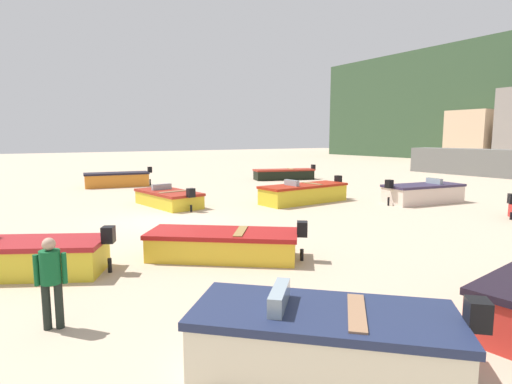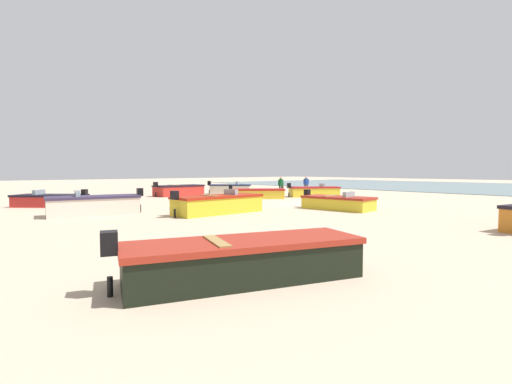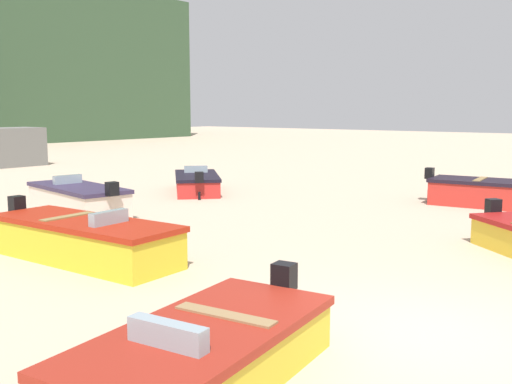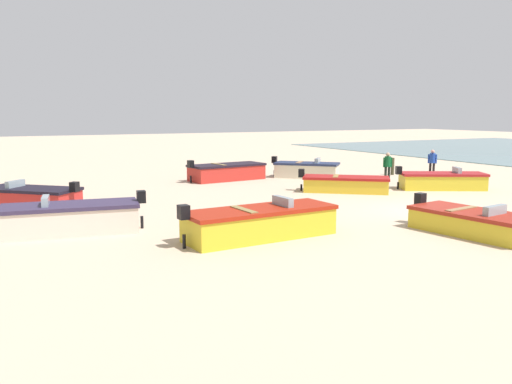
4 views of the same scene
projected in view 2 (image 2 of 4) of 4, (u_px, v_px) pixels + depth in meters
The scene contains 14 objects.
ground_plane at pixel (311, 204), 24.00m from camera, with size 160.00×160.00×0.00m, color #C0A88D.
tidal_water at pixel (500, 187), 46.98m from camera, with size 80.00×36.00×0.06m, color #6A9398.
boat_yellow_0 at pixel (218, 204), 18.59m from camera, with size 1.92×5.10×1.24m.
boat_red_1 at pixel (179, 190), 31.85m from camera, with size 2.25×4.69×1.24m.
boat_black_2 at pixel (244, 260), 7.22m from camera, with size 2.82×5.00×1.13m.
boat_red_3 at pixel (50, 200), 22.14m from camera, with size 4.00×4.11×1.05m.
boat_yellow_4 at pixel (338, 203), 20.50m from camera, with size 4.24×2.26×1.05m.
boat_cream_5 at pixel (230, 189), 33.96m from camera, with size 3.72×3.75×1.22m.
boat_yellow_7 at pixel (314, 191), 30.66m from camera, with size 3.28×4.33×1.15m.
boat_cream_8 at pixel (94, 205), 17.91m from camera, with size 2.24×4.54×1.26m.
boat_yellow_9 at pixel (258, 193), 28.70m from camera, with size 3.73×4.12×1.07m.
mooring_post_near_water at pixel (283, 187), 36.53m from camera, with size 0.20×0.20×1.05m, color #3E3C26.
beach_walker_foreground at pixel (281, 184), 33.20m from camera, with size 0.42×0.53×1.62m.
beach_walker_distant at pixel (306, 183), 36.07m from camera, with size 0.48×0.48×1.62m.
Camera 2 is at (-16.10, 18.04, 2.16)m, focal length 25.82 mm.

